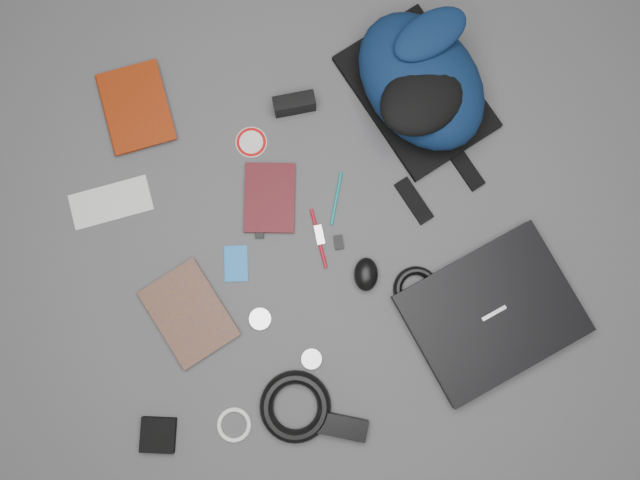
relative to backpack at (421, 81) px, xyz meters
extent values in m
plane|color=#4F4F51|center=(-0.34, -0.33, -0.09)|extent=(4.00, 4.00, 0.00)
cube|color=black|center=(0.04, -0.61, -0.07)|extent=(0.48, 0.41, 0.04)
imported|color=maroon|center=(-0.82, 0.12, -0.08)|extent=(0.18, 0.24, 0.02)
imported|color=#B4600C|center=(-0.79, -0.46, -0.08)|extent=(0.24, 0.28, 0.02)
cube|color=silver|center=(-0.85, -0.11, -0.09)|extent=(0.21, 0.10, 0.00)
cube|color=#3C0B0F|center=(-0.44, -0.19, -0.08)|extent=(0.17, 0.21, 0.01)
cube|color=black|center=(-0.32, 0.03, -0.06)|extent=(0.11, 0.04, 0.06)
cylinder|color=white|center=(-0.46, -0.03, -0.09)|extent=(0.09, 0.09, 0.00)
cylinder|color=#0D7B77|center=(-0.27, -0.23, -0.09)|extent=(0.06, 0.13, 0.01)
cylinder|color=#9F0C18|center=(-0.34, -0.32, -0.09)|extent=(0.01, 0.16, 0.01)
cube|color=blue|center=(-0.56, -0.34, -0.09)|extent=(0.08, 0.10, 0.00)
cube|color=black|center=(-0.48, -0.26, -0.08)|extent=(0.03, 0.06, 0.01)
cube|color=silver|center=(-0.34, -0.31, -0.09)|extent=(0.02, 0.05, 0.01)
cube|color=black|center=(-0.29, -0.34, -0.09)|extent=(0.03, 0.04, 0.01)
ellipsoid|color=black|center=(-0.24, -0.44, -0.07)|extent=(0.08, 0.10, 0.04)
cylinder|color=silver|center=(-0.53, -0.49, -0.08)|extent=(0.07, 0.07, 0.01)
cylinder|color=#A8A7A9|center=(-0.43, -0.62, -0.08)|extent=(0.06, 0.06, 0.01)
torus|color=black|center=(-0.13, -0.51, -0.08)|extent=(0.14, 0.14, 0.02)
cube|color=black|center=(-0.39, -0.79, -0.08)|extent=(0.14, 0.10, 0.03)
torus|color=black|center=(-0.49, -0.72, -0.07)|extent=(0.18, 0.18, 0.03)
cube|color=black|center=(-0.84, -0.71, -0.08)|extent=(0.10, 0.10, 0.02)
torus|color=white|center=(-0.65, -0.73, -0.08)|extent=(0.11, 0.11, 0.01)
camera|label=1|loc=(-0.38, -0.51, 1.52)|focal=35.00mm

